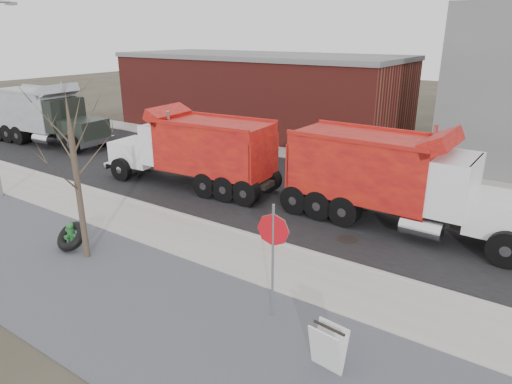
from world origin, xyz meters
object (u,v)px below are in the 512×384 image
Objects in this scene: stop_sign at (273,242)px; dump_truck_grey at (45,114)px; dump_truck_red_a at (395,177)px; dump_truck_red_b at (195,148)px; truck_tire at (72,236)px; sandwich_board at (328,348)px; fire_hydrant at (71,236)px.

stop_sign is 22.90m from dump_truck_grey.
dump_truck_grey is at bearing 179.97° from dump_truck_red_a.
dump_truck_red_a reaches higher than dump_truck_red_b.
dump_truck_red_b is 0.99× the size of dump_truck_grey.
stop_sign is 7.20m from dump_truck_red_a.
dump_truck_red_b reaches higher than truck_tire.
dump_truck_red_a is at bearing 179.32° from dump_truck_red_b.
sandwich_board is 0.12× the size of dump_truck_red_b.
dump_truck_red_b is (-10.24, 7.46, 1.25)m from sandwich_board.
fire_hydrant is 0.11× the size of dump_truck_red_b.
dump_truck_red_a is (7.99, 7.66, 1.45)m from fire_hydrant.
truck_tire is 0.12× the size of dump_truck_red_a.
fire_hydrant is 9.45m from sandwich_board.
sandwich_board reaches higher than truck_tire.
sandwich_board is 12.73m from dump_truck_red_b.
truck_tire is (0.17, -0.10, 0.06)m from fire_hydrant.
stop_sign is (7.46, 0.48, 1.61)m from fire_hydrant.
fire_hydrant is 7.65m from stop_sign.
stop_sign is at bearing -2.73° from fire_hydrant.
dump_truck_grey reaches higher than stop_sign.
dump_truck_grey is at bearing 174.49° from stop_sign.
dump_truck_grey is (-14.31, 8.16, 1.44)m from truck_tire.
sandwich_board is (9.43, -0.48, 0.13)m from fire_hydrant.
stop_sign is 10.52m from dump_truck_red_b.
truck_tire is 11.11m from dump_truck_red_a.
stop_sign is at bearing -23.74° from dump_truck_grey.
stop_sign is at bearing 136.76° from dump_truck_red_b.
stop_sign is 2.93× the size of sandwich_board.
truck_tire is at bearing 92.77° from dump_truck_red_b.
dump_truck_red_a reaches higher than sandwich_board.
stop_sign is at bearing 161.11° from sandwich_board.
dump_truck_red_a is 22.14m from dump_truck_grey.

